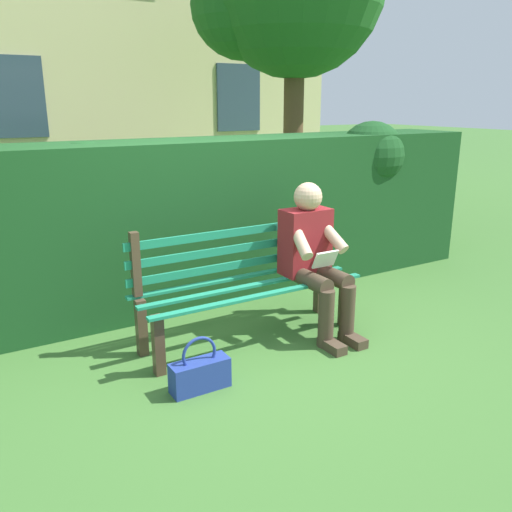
{
  "coord_description": "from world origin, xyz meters",
  "views": [
    {
      "loc": [
        1.87,
        3.24,
        1.76
      ],
      "look_at": [
        0.0,
        0.1,
        0.69
      ],
      "focal_mm": 37.19,
      "sensor_mm": 36.0,
      "label": 1
    }
  ],
  "objects": [
    {
      "name": "hedge_backdrop",
      "position": [
        -0.49,
        -1.07,
        0.76
      ],
      "size": [
        5.27,
        0.84,
        1.57
      ],
      "color": "#19471E",
      "rests_on": "ground"
    },
    {
      "name": "park_bench",
      "position": [
        0.0,
        -0.08,
        0.45
      ],
      "size": [
        1.75,
        0.5,
        0.9
      ],
      "color": "#4C3828",
      "rests_on": "ground"
    },
    {
      "name": "building_facade",
      "position": [
        -1.19,
        -7.31,
        3.26
      ],
      "size": [
        7.75,
        3.07,
        6.51
      ],
      "color": "beige",
      "rests_on": "ground"
    },
    {
      "name": "ground",
      "position": [
        0.0,
        0.0,
        0.0
      ],
      "size": [
        60.0,
        60.0,
        0.0
      ],
      "primitive_type": "plane",
      "color": "#3D6B2D"
    },
    {
      "name": "handbag",
      "position": [
        0.64,
        0.49,
        0.11
      ],
      "size": [
        0.38,
        0.14,
        0.36
      ],
      "color": "navy",
      "rests_on": "ground"
    },
    {
      "name": "person_seated",
      "position": [
        -0.52,
        0.1,
        0.62
      ],
      "size": [
        0.44,
        0.73,
        1.17
      ],
      "color": "maroon",
      "rests_on": "ground"
    }
  ]
}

